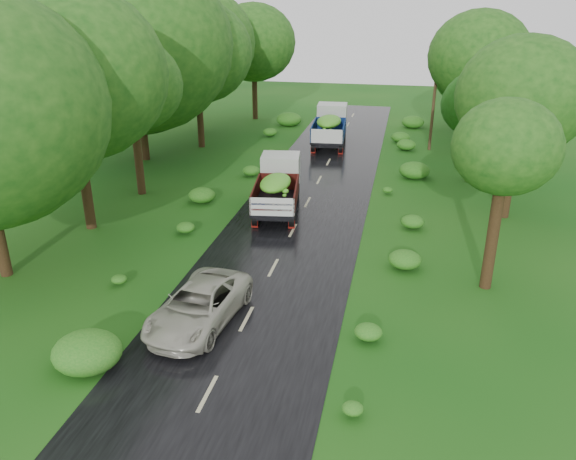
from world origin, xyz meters
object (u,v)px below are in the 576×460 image
(car, at_px, (199,305))
(utility_pole, at_px, (435,94))
(truck_near, at_px, (278,184))
(truck_far, at_px, (330,124))

(car, height_order, utility_pole, utility_pole)
(truck_near, bearing_deg, truck_far, 79.26)
(truck_near, xyz_separation_m, utility_pole, (7.94, 14.07, 2.54))
(truck_near, xyz_separation_m, car, (-0.15, -11.24, -0.69))
(car, xyz_separation_m, utility_pole, (8.10, 25.31, 3.24))
(truck_near, bearing_deg, utility_pole, 52.75)
(truck_far, relative_size, utility_pole, 0.85)
(truck_far, bearing_deg, utility_pole, -4.31)
(car, relative_size, utility_pole, 0.63)
(truck_near, xyz_separation_m, truck_far, (0.72, 14.14, 0.12))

